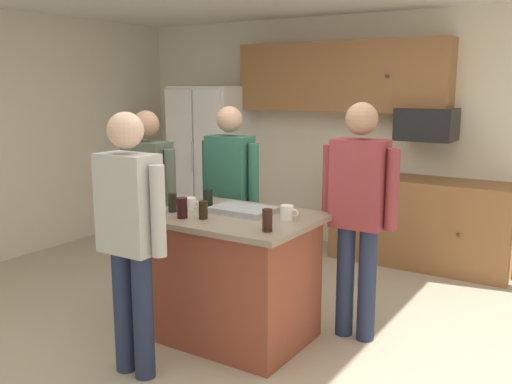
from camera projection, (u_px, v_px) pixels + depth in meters
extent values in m
plane|color=#B7A88E|center=(237.00, 339.00, 4.16)|extent=(7.04, 7.04, 0.00)
cube|color=beige|center=(379.00, 134.00, 6.23)|extent=(6.40, 0.10, 2.60)
cube|color=#936038|center=(340.00, 77.00, 6.16)|extent=(2.40, 0.35, 0.75)
sphere|color=#4C3823|center=(387.00, 76.00, 5.69)|extent=(0.04, 0.04, 0.04)
cube|color=#936038|center=(421.00, 222.00, 5.81)|extent=(1.80, 0.60, 0.90)
sphere|color=#4C3823|center=(458.00, 235.00, 5.31)|extent=(0.04, 0.04, 0.04)
cube|color=white|center=(213.00, 160.00, 7.03)|extent=(0.86, 0.70, 1.82)
cube|color=white|center=(180.00, 163.00, 6.84)|extent=(0.41, 0.04, 1.74)
cube|color=white|center=(209.00, 165.00, 6.61)|extent=(0.41, 0.04, 1.74)
cylinder|color=#B2B2B7|center=(193.00, 157.00, 6.68)|extent=(0.02, 0.02, 0.35)
cube|color=black|center=(427.00, 124.00, 5.64)|extent=(0.56, 0.40, 0.32)
cube|color=brown|center=(234.00, 280.00, 4.10)|extent=(1.04, 0.77, 0.89)
cube|color=gray|center=(233.00, 218.00, 4.02)|extent=(1.18, 0.91, 0.04)
cylinder|color=#4C5166|center=(143.00, 259.00, 4.75)|extent=(0.13, 0.13, 0.80)
cylinder|color=#4C5166|center=(158.00, 262.00, 4.66)|extent=(0.13, 0.13, 0.80)
cube|color=#4C5647|center=(148.00, 178.00, 4.58)|extent=(0.38, 0.22, 0.60)
sphere|color=tan|center=(146.00, 124.00, 4.49)|extent=(0.22, 0.22, 0.22)
cylinder|color=#4C5647|center=(127.00, 178.00, 4.71)|extent=(0.09, 0.09, 0.54)
cylinder|color=#4C5647|center=(170.00, 183.00, 4.45)|extent=(0.09, 0.09, 0.54)
cylinder|color=#232D4C|center=(124.00, 311.00, 3.64)|extent=(0.13, 0.13, 0.82)
cylinder|color=#232D4C|center=(143.00, 316.00, 3.55)|extent=(0.13, 0.13, 0.82)
cube|color=#B7B7B2|center=(129.00, 204.00, 3.46)|extent=(0.38, 0.22, 0.62)
sphere|color=beige|center=(125.00, 130.00, 3.37)|extent=(0.22, 0.22, 0.22)
cylinder|color=#B7B7B2|center=(102.00, 202.00, 3.59)|extent=(0.09, 0.09, 0.55)
cylinder|color=#B7B7B2|center=(158.00, 211.00, 3.34)|extent=(0.09, 0.09, 0.55)
cylinder|color=#4C5166|center=(223.00, 250.00, 4.99)|extent=(0.13, 0.13, 0.81)
cylinder|color=#4C5166|center=(239.00, 253.00, 4.90)|extent=(0.13, 0.13, 0.81)
cube|color=#2D6651|center=(230.00, 172.00, 4.81)|extent=(0.38, 0.22, 0.61)
sphere|color=tan|center=(229.00, 119.00, 4.72)|extent=(0.22, 0.22, 0.22)
cylinder|color=#2D6651|center=(207.00, 171.00, 4.94)|extent=(0.09, 0.09, 0.55)
cylinder|color=#2D6651|center=(254.00, 176.00, 4.68)|extent=(0.09, 0.09, 0.55)
cylinder|color=#232D4C|center=(345.00, 281.00, 4.17)|extent=(0.13, 0.13, 0.84)
cylinder|color=#232D4C|center=(367.00, 285.00, 4.08)|extent=(0.13, 0.13, 0.84)
cube|color=maroon|center=(359.00, 184.00, 3.98)|extent=(0.38, 0.22, 0.63)
sphere|color=tan|center=(362.00, 119.00, 3.90)|extent=(0.23, 0.23, 0.23)
cylinder|color=maroon|center=(328.00, 183.00, 4.11)|extent=(0.09, 0.09, 0.57)
cylinder|color=maroon|center=(392.00, 190.00, 3.86)|extent=(0.09, 0.09, 0.57)
cylinder|color=black|center=(267.00, 220.00, 3.55)|extent=(0.07, 0.07, 0.14)
cylinder|color=black|center=(203.00, 210.00, 3.88)|extent=(0.06, 0.06, 0.13)
cylinder|color=black|center=(182.00, 208.00, 3.91)|extent=(0.07, 0.07, 0.14)
cylinder|color=black|center=(173.00, 203.00, 4.10)|extent=(0.06, 0.06, 0.14)
cylinder|color=black|center=(208.00, 198.00, 4.27)|extent=(0.07, 0.07, 0.13)
cylinder|color=white|center=(287.00, 213.00, 3.86)|extent=(0.09, 0.09, 0.10)
torus|color=white|center=(295.00, 213.00, 3.82)|extent=(0.06, 0.01, 0.06)
cylinder|color=white|center=(190.00, 204.00, 4.15)|extent=(0.09, 0.09, 0.09)
torus|color=white|center=(196.00, 204.00, 4.12)|extent=(0.06, 0.01, 0.06)
cube|color=#B7B7BC|center=(243.00, 211.00, 4.08)|extent=(0.44, 0.30, 0.02)
cube|color=#A8A8AD|center=(243.00, 209.00, 4.07)|extent=(0.44, 0.30, 0.02)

